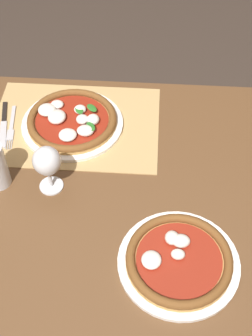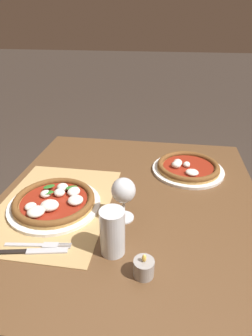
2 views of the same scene
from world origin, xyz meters
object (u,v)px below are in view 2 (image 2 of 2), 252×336
at_px(knife, 31,251).
at_px(wine_glass, 122,192).
at_px(pizza_far, 188,167).
at_px(pint_glass, 113,233).
at_px(pizza_near, 54,202).
at_px(votive_candle, 144,268).
at_px(fork, 39,245).

bearing_deg(knife, wine_glass, 130.15).
height_order(pizza_far, knife, pizza_far).
xyz_separation_m(pizza_far, knife, (0.57, -0.47, -0.01)).
relative_size(pint_glass, knife, 0.68).
relative_size(pizza_near, votive_candle, 4.59).
xyz_separation_m(pizza_near, votive_candle, (0.25, 0.35, 0.00)).
bearing_deg(knife, pizza_far, 140.31).
bearing_deg(wine_glass, fork, -52.70).
bearing_deg(pint_glass, votive_candle, 53.57).
bearing_deg(knife, votive_candle, 85.14).
relative_size(pizza_near, knife, 1.54).
xyz_separation_m(pint_glass, fork, (0.02, -0.22, -0.06)).
xyz_separation_m(pint_glass, knife, (0.04, -0.24, -0.06)).
xyz_separation_m(pizza_near, wine_glass, (0.02, 0.25, 0.08)).
distance_m(pizza_near, wine_glass, 0.26).
bearing_deg(wine_glass, pint_glass, -0.51).
bearing_deg(votive_candle, knife, -94.86).
bearing_deg(knife, pint_glass, 100.42).
distance_m(fork, knife, 0.03).
height_order(pint_glass, knife, pint_glass).
distance_m(pint_glass, fork, 0.23).
height_order(pizza_near, votive_candle, votive_candle).
bearing_deg(pint_glass, fork, -86.04).
height_order(pizza_far, fork, pizza_far).
bearing_deg(pint_glass, knife, -79.58).
distance_m(wine_glass, fork, 0.30).
distance_m(pint_glass, votive_candle, 0.13).
distance_m(pizza_near, pizza_far, 0.59).
bearing_deg(pizza_far, knife, -39.69).
height_order(pizza_near, wine_glass, wine_glass).
bearing_deg(pizza_far, fork, -40.44).
bearing_deg(pizza_near, knife, 3.46).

